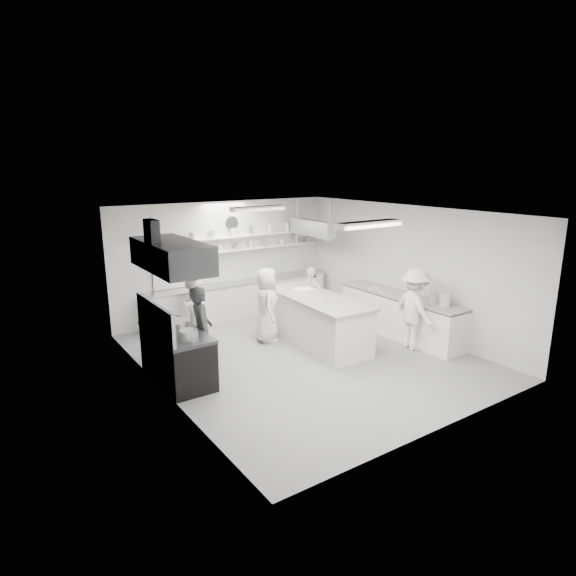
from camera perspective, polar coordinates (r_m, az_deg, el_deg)
floor at (r=10.28m, az=1.86°, el=-8.04°), size 6.00×7.00×0.02m
ceiling at (r=9.55m, az=2.00°, el=8.97°), size 6.00×7.00×0.02m
wall_back at (r=12.73m, az=-7.40°, el=3.32°), size 6.00×0.04×3.00m
wall_front at (r=7.39m, az=18.18°, el=-5.33°), size 6.00×0.04×3.00m
wall_left at (r=8.45m, az=-14.76°, el=-2.64°), size 0.04×7.00×3.00m
wall_right at (r=11.78m, az=13.81°, el=2.14°), size 0.04×7.00×3.00m
stove at (r=9.28m, az=-12.86°, el=-7.87°), size 0.80×1.80×0.90m
exhaust_hood at (r=8.76m, az=-13.54°, el=3.74°), size 0.85×2.00×0.50m
back_counter at (r=12.85m, az=-5.46°, el=-1.29°), size 5.00×0.60×0.92m
shelf_lower at (r=12.90m, az=-4.40°, el=4.67°), size 4.20×0.26×0.04m
shelf_upper at (r=12.85m, az=-4.43°, el=6.21°), size 4.20×0.26×0.04m
pass_through_window at (r=12.21m, az=-12.80°, el=2.37°), size 1.30×0.04×1.00m
wall_clock at (r=12.64m, az=-6.65°, el=7.63°), size 0.32×0.05×0.32m
right_counter at (r=11.66m, az=13.08°, el=-3.18°), size 0.74×3.30×0.94m
pot_rack at (r=12.73m, az=2.88°, el=7.07°), size 0.30×1.60×0.40m
light_fixture_front at (r=8.18m, az=9.52°, el=7.41°), size 1.30×0.25×0.10m
light_fixture_rear at (r=11.05m, az=-3.59°, el=9.31°), size 1.30×0.25×0.10m
prep_island at (r=10.84m, az=3.33°, el=-3.91°), size 1.17×2.84×1.03m
stove_pot at (r=9.10m, az=-13.10°, el=-4.47°), size 0.45×0.45×0.23m
cook_stove at (r=9.33m, az=-10.11°, el=-4.95°), size 0.58×0.72×1.71m
cook_back at (r=11.50m, az=-11.42°, el=-1.80°), size 0.94×0.91×1.53m
cook_island_left at (r=10.90m, az=-2.51°, el=-2.00°), size 0.83×0.97×1.68m
cook_island_right at (r=11.60m, az=2.74°, el=-1.30°), size 0.53×0.97×1.56m
cook_right at (r=10.73m, az=14.67°, el=-2.42°), size 0.88×1.26×1.79m
bowl_island_a at (r=10.53m, az=4.97°, el=-1.38°), size 0.27×0.27×0.06m
bowl_island_b at (r=9.94m, az=4.55°, el=-2.33°), size 0.23×0.23×0.06m
bowl_right at (r=11.93m, az=10.15°, el=-0.16°), size 0.25×0.25×0.05m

